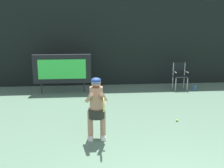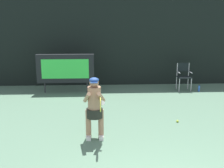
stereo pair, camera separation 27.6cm
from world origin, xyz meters
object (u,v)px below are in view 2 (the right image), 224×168
(water_bottle, at_px, (199,88))
(tennis_ball_loose, at_px, (177,121))
(scoreboard, at_px, (65,69))
(tennis_player, at_px, (94,106))
(tennis_racket, at_px, (100,104))
(umpire_chair, at_px, (184,75))

(water_bottle, distance_m, tennis_ball_loose, 3.74)
(scoreboard, height_order, tennis_player, scoreboard)
(water_bottle, bearing_deg, scoreboard, 178.62)
(tennis_racket, bearing_deg, tennis_player, 106.27)
(umpire_chair, height_order, tennis_racket, tennis_racket)
(scoreboard, height_order, tennis_ball_loose, scoreboard)
(umpire_chair, relative_size, tennis_racket, 1.79)
(scoreboard, relative_size, tennis_player, 1.47)
(umpire_chair, distance_m, tennis_player, 5.72)
(tennis_ball_loose, bearing_deg, umpire_chair, 70.78)
(scoreboard, distance_m, tennis_racket, 5.04)
(umpire_chair, relative_size, tennis_ball_loose, 15.88)
(umpire_chair, xyz_separation_m, tennis_racket, (-3.39, -5.04, 0.40))
(scoreboard, xyz_separation_m, water_bottle, (5.26, -0.13, -0.82))
(water_bottle, height_order, tennis_ball_loose, water_bottle)
(umpire_chair, distance_m, tennis_ball_loose, 3.83)
(scoreboard, bearing_deg, tennis_ball_loose, -44.55)
(tennis_ball_loose, bearing_deg, water_bottle, 61.20)
(scoreboard, relative_size, tennis_ball_loose, 32.35)
(umpire_chair, bearing_deg, tennis_player, -128.11)
(scoreboard, distance_m, tennis_ball_loose, 4.94)
(water_bottle, bearing_deg, tennis_racket, -129.75)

